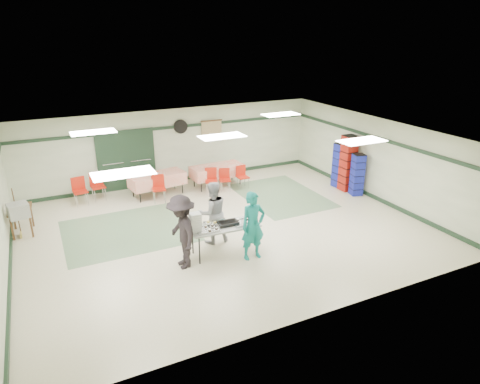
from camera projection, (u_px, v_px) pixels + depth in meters
name	position (u px, v px, depth m)	size (l,w,h in m)	color
floor	(223.00, 228.00, 12.27)	(11.00, 11.00, 0.00)	beige
ceiling	(222.00, 136.00, 11.30)	(11.00, 11.00, 0.00)	silver
wall_back	(173.00, 146.00, 15.57)	(11.00, 11.00, 0.00)	silver
wall_front	(319.00, 257.00, 8.00)	(11.00, 11.00, 0.00)	silver
wall_right	(376.00, 159.00, 14.03)	(9.00, 9.00, 0.00)	silver
trim_back	(172.00, 127.00, 15.29)	(11.00, 0.06, 0.10)	#1B3221
baseboard_back	(175.00, 180.00, 16.00)	(11.00, 0.06, 0.12)	#1B3221
baseboard_left	(10.00, 270.00, 10.02)	(9.00, 0.06, 0.12)	#1B3221
trim_right	(378.00, 138.00, 13.77)	(9.00, 0.06, 0.10)	#1B3221
baseboard_right	(371.00, 196.00, 14.48)	(9.00, 0.06, 0.12)	#1B3221
green_patch_a	(128.00, 231.00, 12.09)	(3.50, 3.00, 0.01)	gray
green_patch_b	(280.00, 195.00, 14.67)	(2.50, 3.50, 0.01)	gray
double_door_left	(113.00, 162.00, 14.73)	(0.90, 0.06, 2.10)	gray
double_door_right	(140.00, 159.00, 15.11)	(0.90, 0.06, 2.10)	gray
door_frame	(127.00, 160.00, 14.90)	(2.00, 0.03, 2.15)	#1B3221
wall_fan	(181.00, 127.00, 15.39)	(0.50, 0.50, 0.10)	black
scroll_banner	(212.00, 129.00, 15.95)	(0.80, 0.02, 0.60)	tan
serving_table	(224.00, 227.00, 10.65)	(1.77, 0.79, 0.76)	#A5A4A0
sheet_tray_right	(243.00, 223.00, 10.77)	(0.57, 0.43, 0.02)	silver
sheet_tray_mid	(217.00, 224.00, 10.69)	(0.59, 0.45, 0.02)	silver
sheet_tray_left	(207.00, 230.00, 10.38)	(0.54, 0.41, 0.02)	silver
baking_pan	(228.00, 223.00, 10.68)	(0.51, 0.32, 0.08)	black
foam_box_stack	(195.00, 222.00, 10.26)	(0.26, 0.24, 0.47)	white
volunteer_teal	(253.00, 226.00, 10.38)	(0.63, 0.42, 1.73)	#13827F
volunteer_grey	(213.00, 213.00, 11.18)	(0.82, 0.64, 1.69)	#9A9A9F
volunteer_dark	(182.00, 232.00, 9.97)	(1.17, 0.67, 1.81)	black
dining_table_a	(217.00, 171.00, 15.38)	(1.92, 0.95, 0.77)	red
dining_table_b	(157.00, 179.00, 14.48)	(1.94, 1.08, 0.77)	red
chair_a	(225.00, 177.00, 14.94)	(0.46, 0.47, 0.80)	red
chair_b	(211.00, 178.00, 14.72)	(0.52, 0.52, 0.88)	red
chair_c	(242.00, 174.00, 15.22)	(0.38, 0.39, 0.81)	red
chair_d	(158.00, 185.00, 13.96)	(0.49, 0.49, 0.90)	red
chair_loose_a	(97.00, 183.00, 14.12)	(0.46, 0.46, 0.92)	red
chair_loose_b	(79.00, 188.00, 13.72)	(0.46, 0.46, 0.91)	red
crate_stack_blue_a	(340.00, 165.00, 15.22)	(0.41, 0.41, 1.60)	#192399
crate_stack_red	(348.00, 163.00, 14.81)	(0.43, 0.43, 1.97)	#A72410
crate_stack_blue_b	(357.00, 175.00, 14.46)	(0.37, 0.37, 1.44)	#192399
printer_table	(20.00, 212.00, 11.73)	(0.62, 0.93, 0.74)	brown
office_printer	(18.00, 211.00, 11.07)	(0.49, 0.43, 0.38)	#A5A5A1
broom	(16.00, 212.00, 11.52)	(0.03, 0.03, 1.41)	brown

